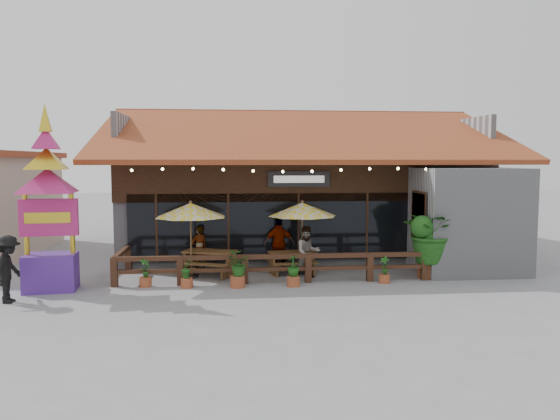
{
  "coord_description": "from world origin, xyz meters",
  "views": [
    {
      "loc": [
        -3.03,
        -17.36,
        3.85
      ],
      "look_at": [
        -1.2,
        1.5,
        2.14
      ],
      "focal_mm": 35.0,
      "sensor_mm": 36.0,
      "label": 1
    }
  ],
  "objects": [
    {
      "name": "umbrella_right",
      "position": [
        -0.5,
        0.91,
        2.19
      ],
      "size": [
        2.56,
        2.56,
        2.52
      ],
      "color": "brown",
      "rests_on": "ground"
    },
    {
      "name": "picnic_table_right",
      "position": [
        -0.86,
        0.98,
        0.5
      ],
      "size": [
        1.7,
        1.52,
        0.75
      ],
      "color": "brown",
      "rests_on": "ground"
    },
    {
      "name": "restaurant_building",
      "position": [
        0.26,
        6.61,
        2.21
      ],
      "size": [
        15.5,
        14.73,
        6.09
      ],
      "color": "#A2A3A7",
      "rests_on": "ground"
    },
    {
      "name": "diner_c",
      "position": [
        -1.22,
        1.59,
        0.93
      ],
      "size": [
        1.09,
        0.47,
        1.85
      ],
      "primitive_type": "imported",
      "rotation": [
        0.0,
        0.0,
        3.12
      ],
      "color": "#362111",
      "rests_on": "ground"
    },
    {
      "name": "picnic_table_left",
      "position": [
        -3.63,
        0.91,
        0.57
      ],
      "size": [
        2.17,
        2.03,
        0.84
      ],
      "color": "brown",
      "rests_on": "ground"
    },
    {
      "name": "patio_railing",
      "position": [
        -2.25,
        -0.27,
        0.61
      ],
      "size": [
        10.0,
        2.6,
        0.92
      ],
      "color": "#452818",
      "rests_on": "ground"
    },
    {
      "name": "pedestrian",
      "position": [
        -8.96,
        -2.14,
        0.92
      ],
      "size": [
        0.7,
        1.2,
        1.84
      ],
      "primitive_type": "imported",
      "rotation": [
        0.0,
        0.0,
        1.56
      ],
      "color": "black",
      "rests_on": "ground"
    },
    {
      "name": "planter_b",
      "position": [
        -4.28,
        -0.86,
        0.41
      ],
      "size": [
        0.41,
        0.43,
        0.9
      ],
      "color": "brown",
      "rests_on": "ground"
    },
    {
      "name": "diner_a",
      "position": [
        -4.02,
        1.57,
        0.8
      ],
      "size": [
        0.7,
        0.62,
        1.6
      ],
      "primitive_type": "imported",
      "rotation": [
        0.0,
        0.0,
        3.66
      ],
      "color": "#362111",
      "rests_on": "ground"
    },
    {
      "name": "thai_sign_tower",
      "position": [
        -8.28,
        -0.8,
        3.13
      ],
      "size": [
        2.41,
        2.41,
        5.92
      ],
      "color": "#51278F",
      "rests_on": "ground"
    },
    {
      "name": "umbrella_left",
      "position": [
        -4.23,
        0.62,
        2.23
      ],
      "size": [
        3.14,
        3.14,
        2.55
      ],
      "color": "brown",
      "rests_on": "ground"
    },
    {
      "name": "ground",
      "position": [
        0.0,
        0.0,
        0.0
      ],
      "size": [
        100.0,
        100.0,
        0.0
      ],
      "primitive_type": "plane",
      "color": "gray",
      "rests_on": "ground"
    },
    {
      "name": "diner_b",
      "position": [
        -0.42,
        0.18,
        0.86
      ],
      "size": [
        0.91,
        0.76,
        1.71
      ],
      "primitive_type": "imported",
      "rotation": [
        0.0,
        0.0,
        0.14
      ],
      "color": "#362111",
      "rests_on": "ground"
    },
    {
      "name": "planter_e",
      "position": [
        1.89,
        -0.82,
        0.36
      ],
      "size": [
        0.36,
        0.35,
        0.85
      ],
      "color": "brown",
      "rests_on": "ground"
    },
    {
      "name": "planter_a",
      "position": [
        -5.55,
        -0.62,
        0.38
      ],
      "size": [
        0.38,
        0.37,
        0.91
      ],
      "color": "brown",
      "rests_on": "ground"
    },
    {
      "name": "planter_c",
      "position": [
        -2.74,
        -0.97,
        0.62
      ],
      "size": [
        0.79,
        0.73,
        1.1
      ],
      "color": "brown",
      "rests_on": "ground"
    },
    {
      "name": "planter_d",
      "position": [
        -1.03,
        -1.0,
        0.47
      ],
      "size": [
        0.52,
        0.52,
        0.98
      ],
      "color": "brown",
      "rests_on": "ground"
    },
    {
      "name": "tropical_plant",
      "position": [
        3.55,
        -0.19,
        1.47
      ],
      "size": [
        2.28,
        2.38,
        2.57
      ],
      "color": "brown",
      "rests_on": "ground"
    }
  ]
}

